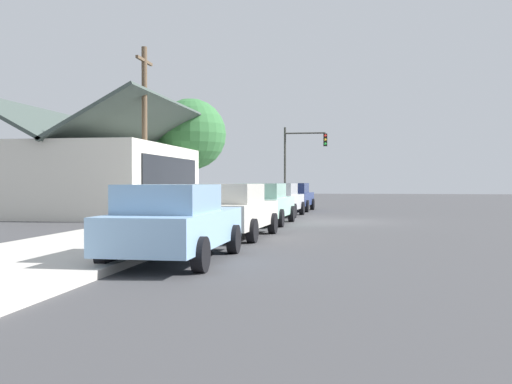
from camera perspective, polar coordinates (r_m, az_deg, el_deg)
name	(u,v)px	position (r m, az deg, el deg)	size (l,w,h in m)	color
ground_plane	(335,222)	(24.56, 7.66, -2.87)	(120.00, 120.00, 0.00)	#424244
sidewalk_curb	(204,218)	(25.34, -5.11, -2.57)	(60.00, 4.20, 0.16)	beige
car_skyblue	(175,222)	(12.19, -7.87, -2.91)	(4.72, 2.05, 1.59)	#8CB7E0
car_ivory	(234,210)	(17.30, -2.15, -1.77)	(4.76, 2.14, 1.59)	silver
car_seafoam	(263,203)	(22.90, 0.64, -1.10)	(4.85, 2.18, 1.59)	#9ED1BC
car_silver	(279,199)	(28.30, 2.28, -0.71)	(4.42, 2.19, 1.59)	silver
car_navy	(293,197)	(33.61, 3.65, -0.45)	(4.62, 2.20, 1.59)	navy
storefront_building	(96,177)	(30.50, -15.27, 1.37)	(10.99, 8.17, 5.67)	silver
shade_tree	(191,135)	(36.05, -6.36, 5.56)	(4.31, 4.31, 6.72)	brown
traffic_light_main	(301,154)	(38.03, 4.42, 3.74)	(0.37, 2.79, 5.20)	#383833
utility_pole_wooden	(145,129)	(26.05, -10.76, 5.98)	(1.80, 0.24, 7.50)	brown
fire_hydrant_red	(211,215)	(20.72, -4.39, -2.20)	(0.22, 0.22, 0.71)	red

